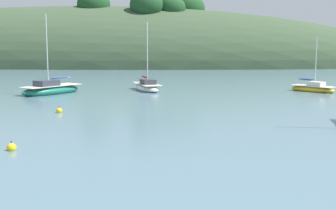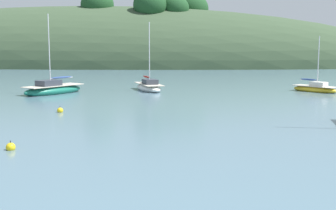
{
  "view_description": "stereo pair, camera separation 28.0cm",
  "coord_description": "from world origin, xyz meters",
  "px_view_note": "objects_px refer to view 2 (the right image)",
  "views": [
    {
      "loc": [
        1.53,
        -6.77,
        4.89
      ],
      "look_at": [
        0.0,
        20.0,
        1.2
      ],
      "focal_mm": 47.53,
      "sensor_mm": 36.0,
      "label": 1
    },
    {
      "loc": [
        1.81,
        -6.76,
        4.89
      ],
      "look_at": [
        0.0,
        20.0,
        1.2
      ],
      "focal_mm": 47.53,
      "sensor_mm": 36.0,
      "label": 2
    }
  ],
  "objects_px": {
    "sailboat_black_sloop": "(315,89)",
    "mooring_buoy_inner": "(60,111)",
    "sailboat_navy_dinghy": "(149,87)",
    "mooring_buoy_outer": "(11,147)",
    "sailboat_white_near": "(53,89)"
  },
  "relations": [
    {
      "from": "sailboat_navy_dinghy",
      "to": "mooring_buoy_outer",
      "type": "height_order",
      "value": "sailboat_navy_dinghy"
    },
    {
      "from": "sailboat_navy_dinghy",
      "to": "sailboat_black_sloop",
      "type": "bearing_deg",
      "value": -0.21
    },
    {
      "from": "sailboat_navy_dinghy",
      "to": "sailboat_white_near",
      "type": "bearing_deg",
      "value": -158.39
    },
    {
      "from": "sailboat_black_sloop",
      "to": "mooring_buoy_outer",
      "type": "relative_size",
      "value": 10.84
    },
    {
      "from": "sailboat_black_sloop",
      "to": "mooring_buoy_inner",
      "type": "bearing_deg",
      "value": -144.92
    },
    {
      "from": "sailboat_white_near",
      "to": "mooring_buoy_inner",
      "type": "bearing_deg",
      "value": -69.53
    },
    {
      "from": "sailboat_navy_dinghy",
      "to": "sailboat_white_near",
      "type": "relative_size",
      "value": 0.92
    },
    {
      "from": "sailboat_navy_dinghy",
      "to": "mooring_buoy_outer",
      "type": "xyz_separation_m",
      "value": [
        -3.49,
        -26.99,
        -0.25
      ]
    },
    {
      "from": "sailboat_navy_dinghy",
      "to": "sailboat_white_near",
      "type": "distance_m",
      "value": 9.87
    },
    {
      "from": "sailboat_navy_dinghy",
      "to": "mooring_buoy_inner",
      "type": "relative_size",
      "value": 13.62
    },
    {
      "from": "sailboat_black_sloop",
      "to": "sailboat_white_near",
      "type": "distance_m",
      "value": 26.71
    },
    {
      "from": "sailboat_black_sloop",
      "to": "mooring_buoy_outer",
      "type": "distance_m",
      "value": 34.01
    },
    {
      "from": "sailboat_navy_dinghy",
      "to": "sailboat_black_sloop",
      "type": "distance_m",
      "value": 17.3
    },
    {
      "from": "sailboat_black_sloop",
      "to": "sailboat_white_near",
      "type": "bearing_deg",
      "value": -172.32
    },
    {
      "from": "sailboat_navy_dinghy",
      "to": "mooring_buoy_outer",
      "type": "bearing_deg",
      "value": -97.37
    }
  ]
}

